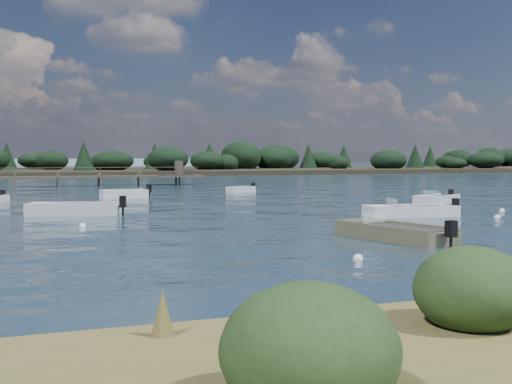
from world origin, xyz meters
name	(u,v)px	position (x,y,z in m)	size (l,w,h in m)	color
ground	(127,181)	(0.00, 60.00, 0.00)	(400.00, 400.00, 0.00)	#162633
dinghy_mid_white_a	(410,213)	(6.81, 6.62, 0.16)	(5.24, 2.39, 1.21)	silver
dinghy_mid_grey	(74,212)	(-9.81, 13.33, 0.18)	(5.24, 3.22, 1.31)	silver
dinghy_near_olive	(394,235)	(0.79, -1.43, 0.16)	(2.88, 5.24, 1.25)	#676444
tender_far_grey_b	(241,191)	(5.70, 31.29, 0.14)	(2.98, 2.03, 1.02)	silver
tender_far_white	(124,196)	(-5.20, 26.51, 0.19)	(3.90, 1.77, 1.32)	silver
dinghy_mid_white_b	(437,200)	(14.30, 14.75, 0.14)	(4.30, 3.28, 1.09)	silver
buoy_a	(358,259)	(-2.76, -5.08, 0.00)	(0.32, 0.32, 0.32)	white
buoy_b	(497,218)	(10.53, 4.34, 0.00)	(0.32, 0.32, 0.32)	white
buoy_c	(83,227)	(-9.86, 7.23, 0.00)	(0.32, 0.32, 0.32)	white
buoy_d	(502,211)	(13.49, 7.42, 0.00)	(0.32, 0.32, 0.32)	white
far_headland	(223,163)	(25.00, 100.00, 1.96)	(190.00, 40.00, 5.80)	black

